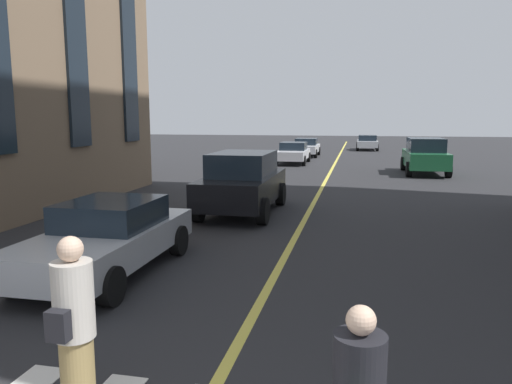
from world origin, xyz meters
The scene contains 8 objects.
lane_centre_line centered at (20.00, 0.00, 0.00)m, with size 80.00×0.16×0.01m.
car_black_trailing centered at (13.08, 2.00, 0.97)m, with size 4.70×2.14×1.88m.
car_green_parked_b centered at (25.33, -4.90, 0.97)m, with size 4.70×2.14×1.88m.
car_white_mid centered at (29.66, 2.66, 0.70)m, with size 4.40×1.95×1.37m.
car_silver_parked_a centered at (6.86, 3.12, 0.70)m, with size 4.40×1.95×1.37m.
car_white_near centered at (35.79, 2.48, 0.70)m, with size 4.40×1.95×1.37m.
car_silver_far centered at (44.17, -2.24, 0.70)m, with size 4.40×1.95×1.37m.
pedestrian_near centered at (2.62, 1.10, 0.93)m, with size 0.50×0.38×1.85m.
Camera 1 is at (-1.20, -1.46, 2.92)m, focal length 33.74 mm.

